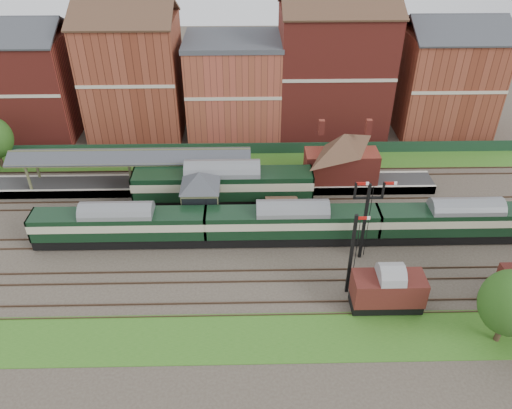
{
  "coord_description": "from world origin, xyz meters",
  "views": [
    {
      "loc": [
        1.56,
        -38.15,
        30.18
      ],
      "look_at": [
        2.43,
        2.0,
        3.0
      ],
      "focal_mm": 35.0,
      "sensor_mm": 36.0,
      "label": 1
    }
  ],
  "objects_px": {
    "semaphore_bracket": "(366,216)",
    "dmu_train": "(292,223)",
    "goods_van_a": "(388,290)",
    "platform_railcar": "(223,185)",
    "signal_box": "(201,196)"
  },
  "relations": [
    {
      "from": "platform_railcar",
      "to": "goods_van_a",
      "type": "distance_m",
      "value": 20.74
    },
    {
      "from": "dmu_train",
      "to": "platform_railcar",
      "type": "relative_size",
      "value": 2.61
    },
    {
      "from": "signal_box",
      "to": "platform_railcar",
      "type": "distance_m",
      "value": 3.9
    },
    {
      "from": "signal_box",
      "to": "goods_van_a",
      "type": "xyz_separation_m",
      "value": [
        15.82,
        -12.25,
        -1.21
      ]
    },
    {
      "from": "semaphore_bracket",
      "to": "platform_railcar",
      "type": "xyz_separation_m",
      "value": [
        -12.99,
        9.0,
        -2.1
      ]
    },
    {
      "from": "signal_box",
      "to": "semaphore_bracket",
      "type": "bearing_deg",
      "value": -20.92
    },
    {
      "from": "semaphore_bracket",
      "to": "goods_van_a",
      "type": "height_order",
      "value": "semaphore_bracket"
    },
    {
      "from": "semaphore_bracket",
      "to": "dmu_train",
      "type": "relative_size",
      "value": 0.17
    },
    {
      "from": "semaphore_bracket",
      "to": "dmu_train",
      "type": "distance_m",
      "value": 7.15
    },
    {
      "from": "signal_box",
      "to": "goods_van_a",
      "type": "distance_m",
      "value": 20.04
    },
    {
      "from": "semaphore_bracket",
      "to": "dmu_train",
      "type": "xyz_separation_m",
      "value": [
        -6.24,
        2.5,
        -2.41
      ]
    },
    {
      "from": "platform_railcar",
      "to": "dmu_train",
      "type": "bearing_deg",
      "value": -43.95
    },
    {
      "from": "signal_box",
      "to": "goods_van_a",
      "type": "height_order",
      "value": "signal_box"
    },
    {
      "from": "signal_box",
      "to": "semaphore_bracket",
      "type": "distance_m",
      "value": 16.16
    },
    {
      "from": "semaphore_bracket",
      "to": "platform_railcar",
      "type": "height_order",
      "value": "semaphore_bracket"
    }
  ]
}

